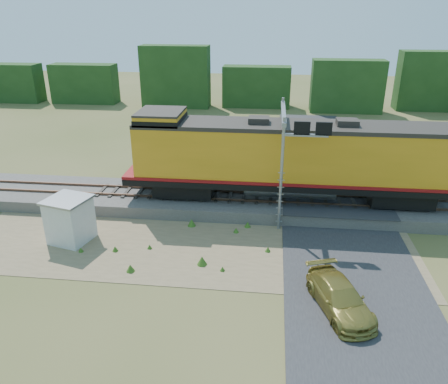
# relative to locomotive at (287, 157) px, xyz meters

# --- Properties ---
(ground) EXTENTS (140.00, 140.00, 0.00)m
(ground) POSITION_rel_locomotive_xyz_m (-3.61, -6.00, -3.72)
(ground) COLOR #475123
(ground) RESTS_ON ground
(ballast) EXTENTS (70.00, 5.00, 0.80)m
(ballast) POSITION_rel_locomotive_xyz_m (-3.61, 0.00, -3.32)
(ballast) COLOR slate
(ballast) RESTS_ON ground
(rails) EXTENTS (70.00, 1.54, 0.16)m
(rails) POSITION_rel_locomotive_xyz_m (-3.61, 0.00, -2.84)
(rails) COLOR brown
(rails) RESTS_ON ballast
(dirt_shoulder) EXTENTS (26.00, 8.00, 0.03)m
(dirt_shoulder) POSITION_rel_locomotive_xyz_m (-5.61, -5.50, -3.70)
(dirt_shoulder) COLOR #8C7754
(dirt_shoulder) RESTS_ON ground
(road) EXTENTS (7.00, 66.00, 0.86)m
(road) POSITION_rel_locomotive_xyz_m (3.39, -5.26, -3.63)
(road) COLOR #38383A
(road) RESTS_ON ground
(tree_line_north) EXTENTS (130.00, 3.00, 6.50)m
(tree_line_north) POSITION_rel_locomotive_xyz_m (-3.61, 32.00, -0.64)
(tree_line_north) COLOR #1C3C15
(tree_line_north) RESTS_ON ground
(weed_clumps) EXTENTS (15.00, 6.20, 0.56)m
(weed_clumps) POSITION_rel_locomotive_xyz_m (-7.11, -5.90, -3.72)
(weed_clumps) COLOR #36601B
(weed_clumps) RESTS_ON ground
(locomotive) EXTENTS (21.64, 3.30, 5.58)m
(locomotive) POSITION_rel_locomotive_xyz_m (0.00, 0.00, 0.00)
(locomotive) COLOR black
(locomotive) RESTS_ON rails
(shed) EXTENTS (2.74, 2.74, 2.67)m
(shed) POSITION_rel_locomotive_xyz_m (-12.35, -5.57, -2.36)
(shed) COLOR silver
(shed) RESTS_ON ground
(signal_gantry) EXTENTS (2.77, 6.20, 7.00)m
(signal_gantry) POSITION_rel_locomotive_xyz_m (0.01, -0.66, 1.54)
(signal_gantry) COLOR gray
(signal_gantry) RESTS_ON ground
(car) EXTENTS (3.19, 4.87, 1.31)m
(car) POSITION_rel_locomotive_xyz_m (2.34, -10.32, -3.06)
(car) COLOR olive
(car) RESTS_ON ground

